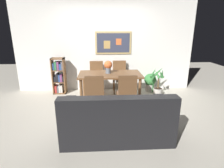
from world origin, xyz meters
TOP-DOWN VIEW (x-y plane):
  - ground_plane at (0.00, 0.00)m, footprint 12.00×12.00m
  - wall_back_with_painting at (0.00, 1.63)m, footprint 5.20×0.14m
  - dining_table at (0.10, 0.55)m, footprint 1.53×0.82m
  - dining_chair_near_right at (0.41, -0.23)m, footprint 0.40×0.41m
  - dining_chair_near_left at (-0.25, -0.23)m, footprint 0.40×0.41m
  - dining_chair_far_left at (-0.26, 1.30)m, footprint 0.40×0.41m
  - dining_chair_far_right at (0.41, 1.34)m, footprint 0.40×0.41m
  - leather_couch at (0.13, -1.07)m, footprint 1.80×0.84m
  - bookshelf at (-1.33, 1.30)m, footprint 0.36×0.28m
  - potted_ivy at (1.33, 1.33)m, footprint 0.35×0.35m
  - potted_palm at (1.45, 0.95)m, footprint 0.43×0.42m
  - flower_vase at (0.06, 0.58)m, footprint 0.20×0.20m

SIDE VIEW (x-z plane):
  - ground_plane at x=0.00m, z-range 0.00..0.00m
  - potted_ivy at x=1.33m, z-range 0.00..0.56m
  - leather_couch at x=0.13m, z-range -0.11..0.73m
  - potted_palm at x=1.45m, z-range -0.08..0.72m
  - bookshelf at x=-1.33m, z-range -0.01..1.02m
  - dining_chair_near_right at x=0.41m, z-range 0.08..0.99m
  - dining_chair_near_left at x=-0.25m, z-range 0.08..0.99m
  - dining_chair_far_left at x=-0.26m, z-range 0.08..0.99m
  - dining_chair_far_right at x=0.41m, z-range 0.08..0.99m
  - dining_table at x=0.10m, z-range 0.27..1.01m
  - flower_vase at x=0.06m, z-range 0.77..1.08m
  - wall_back_with_painting at x=0.00m, z-range 0.00..2.60m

